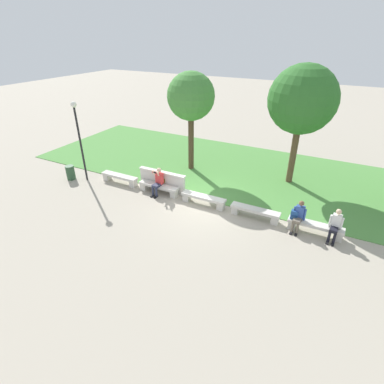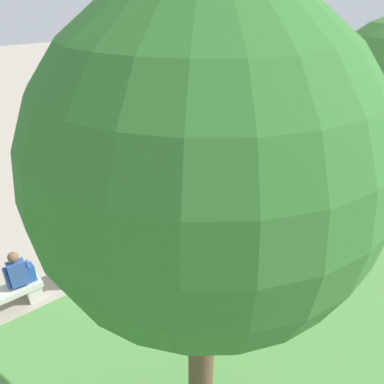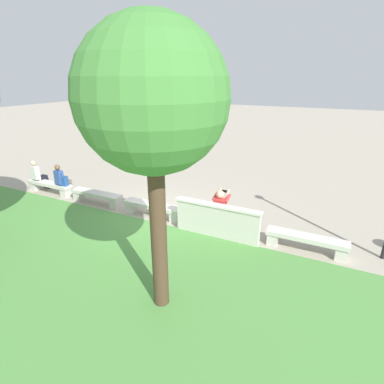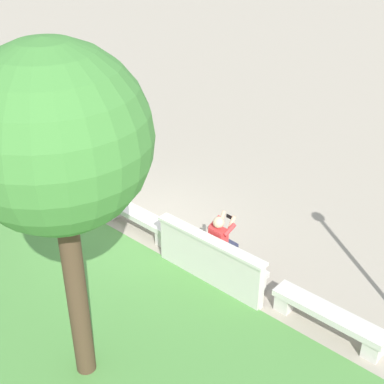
{
  "view_description": "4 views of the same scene",
  "coord_description": "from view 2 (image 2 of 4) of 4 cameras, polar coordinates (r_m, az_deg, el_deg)",
  "views": [
    {
      "loc": [
        4.92,
        -10.61,
        6.96
      ],
      "look_at": [
        -0.24,
        -0.65,
        0.9
      ],
      "focal_mm": 28.0,
      "sensor_mm": 36.0,
      "label": 1
    },
    {
      "loc": [
        4.96,
        6.49,
        5.62
      ],
      "look_at": [
        -0.35,
        -0.14,
        0.95
      ],
      "focal_mm": 35.0,
      "sensor_mm": 36.0,
      "label": 2
    },
    {
      "loc": [
        -5.06,
        7.46,
        4.34
      ],
      "look_at": [
        -1.15,
        -0.58,
        0.85
      ],
      "focal_mm": 28.0,
      "sensor_mm": 36.0,
      "label": 3
    },
    {
      "loc": [
        -7.67,
        6.71,
        6.65
      ],
      "look_at": [
        -0.99,
        -0.71,
        1.04
      ],
      "focal_mm": 50.0,
      "sensor_mm": 36.0,
      "label": 4
    }
  ],
  "objects": [
    {
      "name": "person_photographer",
      "position": [
        10.98,
        8.43,
        2.06
      ],
      "size": [
        0.49,
        0.74,
        1.32
      ],
      "color": "black",
      "rests_on": "ground"
    },
    {
      "name": "bench_main",
      "position": [
        12.85,
        16.04,
        3.18
      ],
      "size": [
        2.06,
        0.4,
        0.45
      ],
      "color": "beige",
      "rests_on": "ground"
    },
    {
      "name": "tree_behind_wall",
      "position": [
        3.4,
        1.9,
        3.36
      ],
      "size": [
        3.16,
        3.16,
        5.77
      ],
      "color": "brown",
      "rests_on": "ground"
    },
    {
      "name": "backpack",
      "position": [
        8.27,
        -23.83,
        -11.3
      ],
      "size": [
        0.28,
        0.24,
        0.43
      ],
      "color": "#234C8C",
      "rests_on": "bench_end"
    },
    {
      "name": "grass_strip",
      "position": [
        7.78,
        20.42,
        -19.71
      ],
      "size": [
        23.61,
        8.0,
        0.03
      ],
      "primitive_type": "cube",
      "color": "#518E42",
      "rests_on": "ground"
    },
    {
      "name": "bench_far",
      "position": [
        8.78,
        -13.66,
        -9.45
      ],
      "size": [
        2.06,
        0.4,
        0.45
      ],
      "color": "beige",
      "rests_on": "ground"
    },
    {
      "name": "backrest_wall_with_plaque",
      "position": [
        10.86,
        10.04,
        0.28
      ],
      "size": [
        2.5,
        0.24,
        1.01
      ],
      "color": "beige",
      "rests_on": "ground"
    },
    {
      "name": "lamp_post",
      "position": [
        13.82,
        20.34,
        14.61
      ],
      "size": [
        0.28,
        0.28,
        4.05
      ],
      "color": "black",
      "rests_on": "ground"
    },
    {
      "name": "ground_plane",
      "position": [
        9.92,
        -1.05,
        -5.72
      ],
      "size": [
        80.0,
        80.0,
        0.0
      ],
      "primitive_type": "plane",
      "color": "#A89E8C"
    },
    {
      "name": "bench_near",
      "position": [
        11.15,
        8.67,
        -0.03
      ],
      "size": [
        2.06,
        0.4,
        0.45
      ],
      "color": "beige",
      "rests_on": "ground"
    },
    {
      "name": "bench_mid",
      "position": [
        9.75,
        -1.07,
        -4.26
      ],
      "size": [
        2.06,
        0.4,
        0.45
      ],
      "color": "beige",
      "rests_on": "ground"
    },
    {
      "name": "person_distant",
      "position": [
        8.26,
        -25.03,
        -11.24
      ],
      "size": [
        0.48,
        0.69,
        1.26
      ],
      "color": "black",
      "rests_on": "ground"
    },
    {
      "name": "trash_bin",
      "position": [
        15.27,
        19.52,
        7.03
      ],
      "size": [
        0.44,
        0.44,
        0.75
      ],
      "primitive_type": "cylinder",
      "color": "#2D5133",
      "rests_on": "ground"
    }
  ]
}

